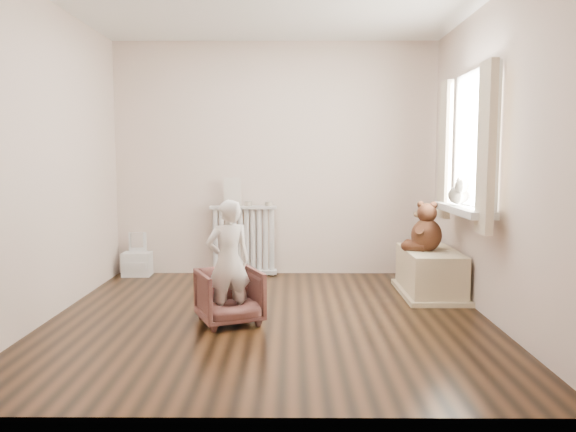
{
  "coord_description": "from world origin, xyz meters",
  "views": [
    {
      "loc": [
        0.18,
        -4.53,
        1.32
      ],
      "look_at": [
        0.15,
        0.45,
        0.8
      ],
      "focal_mm": 35.0,
      "sensor_mm": 36.0,
      "label": 1
    }
  ],
  "objects_px": {
    "child": "(228,262)",
    "teddy_bear": "(427,226)",
    "toy_vanity": "(137,251)",
    "radiator": "(244,241)",
    "toy_bench": "(430,274)",
    "armchair": "(229,296)",
    "plush_cat": "(458,194)"
  },
  "relations": [
    {
      "from": "toy_bench",
      "to": "child",
      "type": "bearing_deg",
      "value": -151.23
    },
    {
      "from": "radiator",
      "to": "plush_cat",
      "type": "bearing_deg",
      "value": -31.74
    },
    {
      "from": "child",
      "to": "toy_bench",
      "type": "xyz_separation_m",
      "value": [
        1.83,
        1.01,
        -0.31
      ]
    },
    {
      "from": "teddy_bear",
      "to": "plush_cat",
      "type": "distance_m",
      "value": 0.51
    },
    {
      "from": "teddy_bear",
      "to": "plush_cat",
      "type": "relative_size",
      "value": 1.63
    },
    {
      "from": "child",
      "to": "teddy_bear",
      "type": "distance_m",
      "value": 2.04
    },
    {
      "from": "child",
      "to": "toy_vanity",
      "type": "bearing_deg",
      "value": -79.97
    },
    {
      "from": "radiator",
      "to": "armchair",
      "type": "distance_m",
      "value": 1.85
    },
    {
      "from": "armchair",
      "to": "child",
      "type": "relative_size",
      "value": 0.49
    },
    {
      "from": "radiator",
      "to": "toy_vanity",
      "type": "distance_m",
      "value": 1.2
    },
    {
      "from": "armchair",
      "to": "teddy_bear",
      "type": "xyz_separation_m",
      "value": [
        1.78,
        0.93,
        0.45
      ]
    },
    {
      "from": "radiator",
      "to": "child",
      "type": "height_order",
      "value": "child"
    },
    {
      "from": "toy_bench",
      "to": "teddy_bear",
      "type": "height_order",
      "value": "teddy_bear"
    },
    {
      "from": "armchair",
      "to": "child",
      "type": "bearing_deg",
      "value": -113.62
    },
    {
      "from": "toy_vanity",
      "to": "teddy_bear",
      "type": "bearing_deg",
      "value": -16.21
    },
    {
      "from": "toy_vanity",
      "to": "armchair",
      "type": "bearing_deg",
      "value": -55.62
    },
    {
      "from": "toy_vanity",
      "to": "teddy_bear",
      "type": "relative_size",
      "value": 1.04
    },
    {
      "from": "child",
      "to": "toy_bench",
      "type": "distance_m",
      "value": 2.11
    },
    {
      "from": "toy_vanity",
      "to": "armchair",
      "type": "distance_m",
      "value": 2.19
    },
    {
      "from": "radiator",
      "to": "toy_vanity",
      "type": "height_order",
      "value": "radiator"
    },
    {
      "from": "radiator",
      "to": "toy_vanity",
      "type": "xyz_separation_m",
      "value": [
        -1.19,
        -0.03,
        -0.11
      ]
    },
    {
      "from": "radiator",
      "to": "toy_bench",
      "type": "relative_size",
      "value": 0.85
    },
    {
      "from": "radiator",
      "to": "armchair",
      "type": "xyz_separation_m",
      "value": [
        0.04,
        -1.84,
        -0.17
      ]
    },
    {
      "from": "armchair",
      "to": "child",
      "type": "xyz_separation_m",
      "value": [
        0.0,
        -0.05,
        0.29
      ]
    },
    {
      "from": "armchair",
      "to": "plush_cat",
      "type": "height_order",
      "value": "plush_cat"
    },
    {
      "from": "radiator",
      "to": "child",
      "type": "bearing_deg",
      "value": -88.71
    },
    {
      "from": "toy_vanity",
      "to": "plush_cat",
      "type": "distance_m",
      "value": 3.51
    },
    {
      "from": "armchair",
      "to": "child",
      "type": "height_order",
      "value": "child"
    },
    {
      "from": "child",
      "to": "teddy_bear",
      "type": "relative_size",
      "value": 2.11
    },
    {
      "from": "toy_bench",
      "to": "plush_cat",
      "type": "bearing_deg",
      "value": -69.05
    },
    {
      "from": "plush_cat",
      "to": "toy_bench",
      "type": "bearing_deg",
      "value": 126.88
    },
    {
      "from": "toy_vanity",
      "to": "toy_bench",
      "type": "relative_size",
      "value": 0.52
    }
  ]
}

